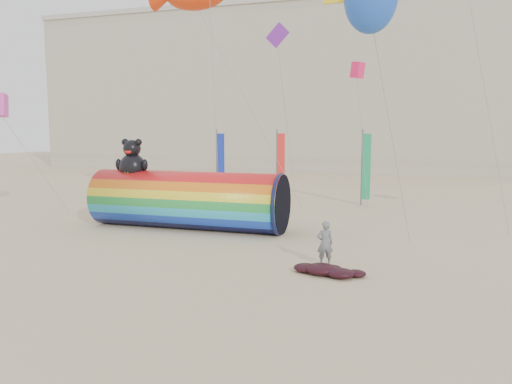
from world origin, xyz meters
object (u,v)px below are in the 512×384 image
(windsock_assembly, at_px, (188,199))
(kite_handler, at_px, (325,243))
(fabric_bundle, at_px, (327,270))
(hotel_building, at_px, (270,91))

(windsock_assembly, xyz_separation_m, kite_handler, (8.16, -5.03, -0.72))
(windsock_assembly, relative_size, kite_handler, 5.99)
(fabric_bundle, bearing_deg, hotel_building, 108.79)
(windsock_assembly, distance_m, fabric_bundle, 10.61)
(hotel_building, height_order, fabric_bundle, hotel_building)
(hotel_building, xyz_separation_m, windsock_assembly, (7.91, -41.94, -8.73))
(windsock_assembly, height_order, fabric_bundle, windsock_assembly)
(hotel_building, relative_size, kite_handler, 35.00)
(kite_handler, xyz_separation_m, fabric_bundle, (0.31, -1.20, -0.69))
(windsock_assembly, relative_size, fabric_bundle, 3.94)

